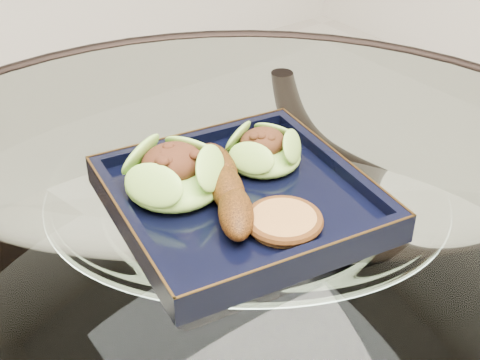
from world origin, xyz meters
TOP-DOWN VIEW (x-y plane):
  - dining_table at (-0.00, -0.00)m, footprint 1.13×1.13m
  - navy_plate at (0.00, 0.01)m, footprint 0.31×0.31m
  - lettuce_wrap_left at (-0.05, 0.06)m, footprint 0.13×0.13m
  - lettuce_wrap_right at (0.06, 0.05)m, footprint 0.10×0.10m
  - roasted_plantain at (-0.02, 0.02)m, footprint 0.10×0.17m
  - crumb_patty at (0.00, -0.06)m, footprint 0.08×0.08m

SIDE VIEW (x-z plane):
  - dining_table at x=0.00m, z-range 0.21..0.98m
  - navy_plate at x=0.00m, z-range 0.76..0.78m
  - crumb_patty at x=0.00m, z-range 0.78..0.80m
  - lettuce_wrap_right at x=0.06m, z-range 0.78..0.81m
  - roasted_plantain at x=-0.02m, z-range 0.78..0.81m
  - lettuce_wrap_left at x=-0.05m, z-range 0.78..0.82m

